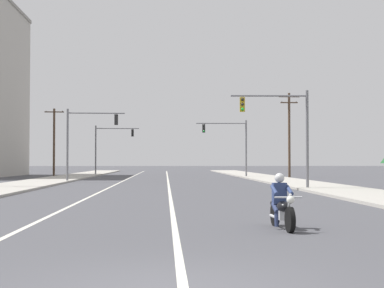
{
  "coord_description": "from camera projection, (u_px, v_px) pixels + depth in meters",
  "views": [
    {
      "loc": [
        -0.08,
        -8.23,
        1.78
      ],
      "look_at": [
        1.19,
        19.16,
        2.59
      ],
      "focal_mm": 54.23,
      "sensor_mm": 36.0,
      "label": 1
    }
  ],
  "objects": [
    {
      "name": "ground_plane",
      "position": [
        170.0,
        287.0,
        8.17
      ],
      "size": [
        400.0,
        400.0,
        0.0
      ],
      "primitive_type": "plane",
      "color": "#47474C"
    },
    {
      "name": "lane_stripe_center",
      "position": [
        168.0,
        180.0,
        53.11
      ],
      "size": [
        0.16,
        100.0,
        0.01
      ],
      "primitive_type": "cube",
      "color": "beige",
      "rests_on": "ground"
    },
    {
      "name": "lane_stripe_left",
      "position": [
        124.0,
        180.0,
        52.93
      ],
      "size": [
        0.16,
        100.0,
        0.01
      ],
      "primitive_type": "cube",
      "color": "beige",
      "rests_on": "ground"
    },
    {
      "name": "sidewalk_kerb_right",
      "position": [
        288.0,
        181.0,
        48.59
      ],
      "size": [
        4.4,
        110.0,
        0.14
      ],
      "primitive_type": "cube",
      "color": "#ADA89E",
      "rests_on": "ground"
    },
    {
      "name": "sidewalk_kerb_left",
      "position": [
        42.0,
        182.0,
        47.64
      ],
      "size": [
        4.4,
        110.0,
        0.14
      ],
      "primitive_type": "cube",
      "color": "#ADA89E",
      "rests_on": "ground"
    },
    {
      "name": "motorcycle_with_rider",
      "position": [
        282.0,
        207.0,
        15.18
      ],
      "size": [
        0.7,
        2.19,
        1.46
      ],
      "color": "black",
      "rests_on": "ground"
    },
    {
      "name": "traffic_signal_near_right",
      "position": [
        285.0,
        124.0,
        36.09
      ],
      "size": [
        4.86,
        0.37,
        6.2
      ],
      "color": "slate",
      "rests_on": "ground"
    },
    {
      "name": "traffic_signal_near_left",
      "position": [
        84.0,
        134.0,
        49.06
      ],
      "size": [
        4.9,
        0.46,
        6.2
      ],
      "color": "slate",
      "rests_on": "ground"
    },
    {
      "name": "traffic_signal_mid_right",
      "position": [
        231.0,
        139.0,
        62.52
      ],
      "size": [
        5.49,
        0.37,
        6.2
      ],
      "color": "slate",
      "rests_on": "ground"
    },
    {
      "name": "traffic_signal_mid_left",
      "position": [
        109.0,
        142.0,
        72.23
      ],
      "size": [
        5.46,
        0.47,
        6.2
      ],
      "color": "slate",
      "rests_on": "ground"
    },
    {
      "name": "utility_pole_right_far",
      "position": [
        289.0,
        132.0,
        63.21
      ],
      "size": [
        2.28,
        0.26,
        9.22
      ],
      "color": "#4C3828",
      "rests_on": "ground"
    },
    {
      "name": "utility_pole_left_far",
      "position": [
        54.0,
        140.0,
        69.17
      ],
      "size": [
        2.31,
        0.26,
        8.05
      ],
      "color": "#4C3828",
      "rests_on": "ground"
    }
  ]
}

